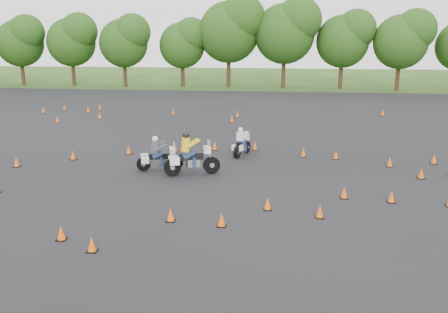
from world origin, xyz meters
name	(u,v)px	position (x,y,z in m)	size (l,w,h in m)	color
ground	(212,218)	(0.00, 0.00, 0.00)	(140.00, 140.00, 0.00)	#2D5119
asphalt_pad	(229,171)	(0.00, 6.00, 0.01)	(62.00, 62.00, 0.00)	black
treeline	(275,49)	(1.81, 35.68, 4.51)	(86.43, 32.31, 10.59)	#224513
traffic_cones	(225,168)	(-0.11, 5.59, 0.23)	(36.56, 32.71, 0.45)	#EE590A
rider_grey	(159,153)	(-3.22, 5.82, 0.84)	(2.16, 0.66, 1.66)	#45474D
rider_yellow	(192,154)	(-1.57, 5.17, 1.00)	(2.57, 0.79, 1.98)	gold
rider_white	(242,141)	(0.42, 9.03, 0.76)	(1.95, 0.60, 1.51)	beige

